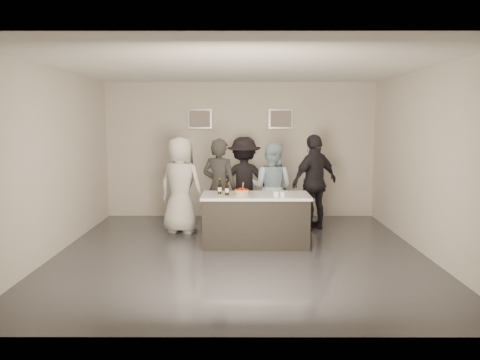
{
  "coord_description": "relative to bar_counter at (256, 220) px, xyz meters",
  "views": [
    {
      "loc": [
        0.02,
        -7.48,
        2.18
      ],
      "look_at": [
        0.0,
        0.5,
        1.15
      ],
      "focal_mm": 35.0,
      "sensor_mm": 36.0,
      "label": 1
    }
  ],
  "objects": [
    {
      "name": "floor",
      "position": [
        -0.27,
        -0.5,
        -0.45
      ],
      "size": [
        6.0,
        6.0,
        0.0
      ],
      "primitive_type": "plane",
      "color": "#3D3D42",
      "rests_on": "ground"
    },
    {
      "name": "ceiling",
      "position": [
        -0.27,
        -0.5,
        2.55
      ],
      "size": [
        6.0,
        6.0,
        0.0
      ],
      "primitive_type": "plane",
      "rotation": [
        3.14,
        0.0,
        0.0
      ],
      "color": "white"
    },
    {
      "name": "wall_back",
      "position": [
        -0.27,
        2.5,
        1.05
      ],
      "size": [
        6.0,
        0.04,
        3.0
      ],
      "primitive_type": "cube",
      "color": "beige",
      "rests_on": "ground"
    },
    {
      "name": "wall_front",
      "position": [
        -0.27,
        -3.5,
        1.05
      ],
      "size": [
        6.0,
        0.04,
        3.0
      ],
      "primitive_type": "cube",
      "color": "beige",
      "rests_on": "ground"
    },
    {
      "name": "wall_left",
      "position": [
        -3.27,
        -0.5,
        1.05
      ],
      "size": [
        0.04,
        6.0,
        3.0
      ],
      "primitive_type": "cube",
      "color": "beige",
      "rests_on": "ground"
    },
    {
      "name": "wall_right",
      "position": [
        2.73,
        -0.5,
        1.05
      ],
      "size": [
        0.04,
        6.0,
        3.0
      ],
      "primitive_type": "cube",
      "color": "beige",
      "rests_on": "ground"
    },
    {
      "name": "picture_left",
      "position": [
        -1.17,
        2.47,
        1.75
      ],
      "size": [
        0.54,
        0.04,
        0.44
      ],
      "primitive_type": "cube",
      "color": "#B2B2B7",
      "rests_on": "wall_back"
    },
    {
      "name": "picture_right",
      "position": [
        0.63,
        2.47,
        1.75
      ],
      "size": [
        0.54,
        0.04,
        0.44
      ],
      "primitive_type": "cube",
      "color": "#B2B2B7",
      "rests_on": "wall_back"
    },
    {
      "name": "bar_counter",
      "position": [
        0.0,
        0.0,
        0.0
      ],
      "size": [
        1.86,
        0.86,
        0.9
      ],
      "primitive_type": "cube",
      "color": "white",
      "rests_on": "ground"
    },
    {
      "name": "cake",
      "position": [
        -0.24,
        -0.02,
        0.49
      ],
      "size": [
        0.24,
        0.24,
        0.08
      ],
      "primitive_type": "cylinder",
      "color": "orange",
      "rests_on": "bar_counter"
    },
    {
      "name": "beer_bottle_a",
      "position": [
        -0.62,
        0.03,
        0.58
      ],
      "size": [
        0.07,
        0.07,
        0.26
      ],
      "primitive_type": "cylinder",
      "color": "black",
      "rests_on": "bar_counter"
    },
    {
      "name": "beer_bottle_b",
      "position": [
        -0.49,
        -0.09,
        0.58
      ],
      "size": [
        0.07,
        0.07,
        0.26
      ],
      "primitive_type": "cylinder",
      "color": "black",
      "rests_on": "bar_counter"
    },
    {
      "name": "tumbler_cluster",
      "position": [
        0.4,
        -0.12,
        0.49
      ],
      "size": [
        0.19,
        0.19,
        0.08
      ],
      "primitive_type": "cube",
      "color": "orange",
      "rests_on": "bar_counter"
    },
    {
      "name": "candles",
      "position": [
        -0.23,
        -0.35,
        0.45
      ],
      "size": [
        0.24,
        0.08,
        0.01
      ],
      "primitive_type": "cube",
      "color": "pink",
      "rests_on": "bar_counter"
    },
    {
      "name": "person_main_black",
      "position": [
        -0.66,
        0.72,
        0.47
      ],
      "size": [
        0.78,
        0.65,
        1.84
      ],
      "primitive_type": "imported",
      "rotation": [
        0.0,
        0.0,
        2.77
      ],
      "color": "black",
      "rests_on": "ground"
    },
    {
      "name": "person_main_blue",
      "position": [
        0.34,
        0.94,
        0.43
      ],
      "size": [
        1.05,
        0.95,
        1.75
      ],
      "primitive_type": "imported",
      "rotation": [
        0.0,
        0.0,
        2.73
      ],
      "color": "#9DB9CE",
      "rests_on": "ground"
    },
    {
      "name": "person_guest_left",
      "position": [
        -1.41,
        0.93,
        0.48
      ],
      "size": [
        1.06,
        0.89,
        1.86
      ],
      "primitive_type": "imported",
      "rotation": [
        0.0,
        0.0,
        2.75
      ],
      "color": "silver",
      "rests_on": "ground"
    },
    {
      "name": "person_guest_right",
      "position": [
        1.21,
        1.2,
        0.5
      ],
      "size": [
        1.18,
        1.01,
        1.9
      ],
      "primitive_type": "imported",
      "rotation": [
        0.0,
        0.0,
        3.75
      ],
      "color": "black",
      "rests_on": "ground"
    },
    {
      "name": "person_guest_back",
      "position": [
        -0.19,
        1.61,
        0.46
      ],
      "size": [
        1.23,
        0.77,
        1.83
      ],
      "primitive_type": "imported",
      "rotation": [
        0.0,
        0.0,
        3.22
      ],
      "color": "black",
      "rests_on": "ground"
    }
  ]
}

